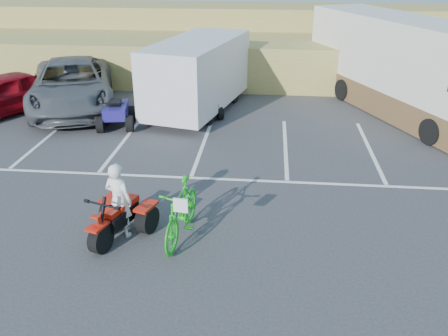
# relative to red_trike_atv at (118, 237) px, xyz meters

# --- Properties ---
(ground) EXTENTS (100.00, 100.00, 0.00)m
(ground) POSITION_rel_red_trike_atv_xyz_m (1.13, 0.76, 0.00)
(ground) COLOR #333336
(ground) RESTS_ON ground
(parking_stripes) EXTENTS (28.00, 5.16, 0.01)m
(parking_stripes) POSITION_rel_red_trike_atv_xyz_m (1.99, 4.83, 0.00)
(parking_stripes) COLOR white
(parking_stripes) RESTS_ON ground
(grass_embankment) EXTENTS (40.00, 8.50, 3.10)m
(grass_embankment) POSITION_rel_red_trike_atv_xyz_m (1.13, 16.24, 1.42)
(grass_embankment) COLOR olive
(grass_embankment) RESTS_ON ground
(red_trike_atv) EXTENTS (1.73, 2.00, 1.10)m
(red_trike_atv) POSITION_rel_red_trike_atv_xyz_m (0.00, 0.00, 0.00)
(red_trike_atv) COLOR red
(red_trike_atv) RESTS_ON ground
(rider) EXTENTS (0.73, 0.59, 1.75)m
(rider) POSITION_rel_red_trike_atv_xyz_m (0.05, 0.14, 0.87)
(rider) COLOR white
(rider) RESTS_ON ground
(green_dirt_bike) EXTENTS (0.90, 2.26, 1.32)m
(green_dirt_bike) POSITION_rel_red_trike_atv_xyz_m (1.42, 0.17, 0.66)
(green_dirt_bike) COLOR #14BF19
(green_dirt_bike) RESTS_ON ground
(grey_pickup) EXTENTS (5.19, 7.40, 1.88)m
(grey_pickup) POSITION_rel_red_trike_atv_xyz_m (-4.62, 9.18, 0.94)
(grey_pickup) COLOR #4B4F54
(grey_pickup) RESTS_ON ground
(red_car) EXTENTS (3.87, 4.91, 1.57)m
(red_car) POSITION_rel_red_trike_atv_xyz_m (-7.04, 8.08, 0.78)
(red_car) COLOR maroon
(red_car) RESTS_ON ground
(cargo_trailer) EXTENTS (3.69, 6.29, 2.75)m
(cargo_trailer) POSITION_rel_red_trike_atv_xyz_m (0.45, 9.32, 1.49)
(cargo_trailer) COLOR silver
(cargo_trailer) RESTS_ON ground
(rv_motorhome) EXTENTS (6.28, 9.90, 3.51)m
(rv_motorhome) POSITION_rel_red_trike_atv_xyz_m (8.22, 10.02, 1.52)
(rv_motorhome) COLOR silver
(rv_motorhome) RESTS_ON ground
(quad_atv_blue) EXTENTS (1.56, 1.90, 1.10)m
(quad_atv_blue) POSITION_rel_red_trike_atv_xyz_m (-2.21, 7.10, 0.00)
(quad_atv_blue) COLOR navy
(quad_atv_blue) RESTS_ON ground
(quad_atv_green) EXTENTS (1.43, 1.62, 0.87)m
(quad_atv_green) POSITION_rel_red_trike_atv_xyz_m (0.87, 8.53, 0.00)
(quad_atv_green) COLOR #166325
(quad_atv_green) RESTS_ON ground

